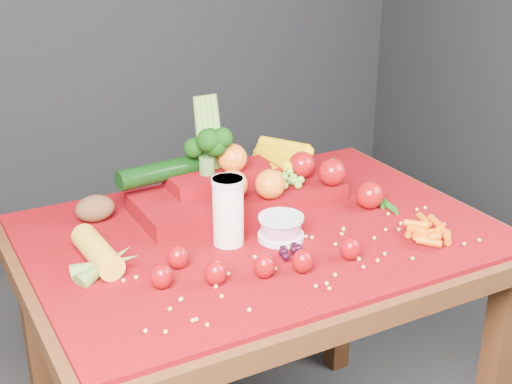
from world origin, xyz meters
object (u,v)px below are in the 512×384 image
table (260,270)px  yogurt_bowl (281,227)px  produce_mound (243,181)px  milk_glass (228,209)px

table → yogurt_bowl: (0.02, -0.07, 0.14)m
table → produce_mound: 0.23m
yogurt_bowl → produce_mound: produce_mound is taller
yogurt_bowl → table: bearing=104.9°
milk_glass → yogurt_bowl: size_ratio=1.49×
milk_glass → produce_mound: size_ratio=0.26×
milk_glass → yogurt_bowl: bearing=-19.2°
milk_glass → produce_mound: 0.23m
table → produce_mound: size_ratio=1.84×
table → produce_mound: produce_mound is taller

